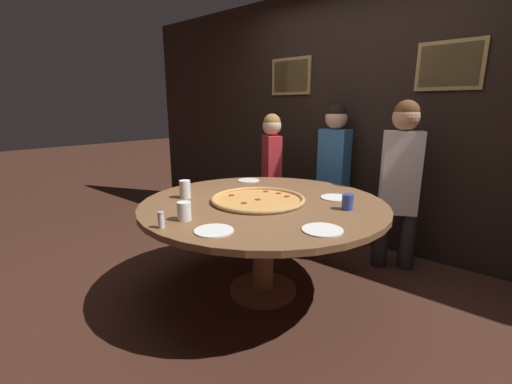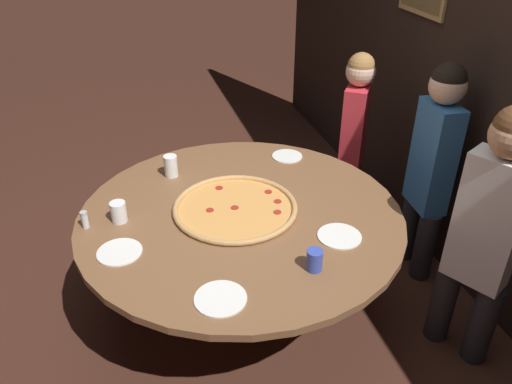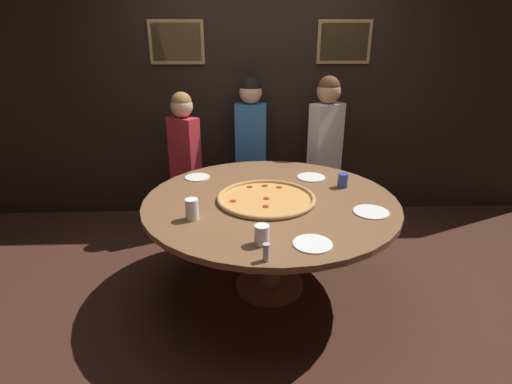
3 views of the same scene
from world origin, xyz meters
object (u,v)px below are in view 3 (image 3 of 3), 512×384
(white_plate_far_back, at_px, (371,212))
(condiment_shaker, at_px, (266,252))
(drink_cup_front_edge, at_px, (192,209))
(diner_side_right, at_px, (185,155))
(dining_table, at_px, (270,213))
(drink_cup_by_shaker, at_px, (262,235))
(white_plate_right_side, at_px, (311,177))
(diner_centre_back, at_px, (325,144))
(white_plate_near_front, at_px, (197,177))
(white_plate_beside_cup, at_px, (313,244))
(giant_pizza, at_px, (266,198))
(drink_cup_near_left, at_px, (343,180))
(diner_far_right, at_px, (251,142))

(white_plate_far_back, height_order, condiment_shaker, condiment_shaker)
(drink_cup_front_edge, bearing_deg, diner_side_right, 99.15)
(dining_table, bearing_deg, drink_cup_by_shaker, -98.38)
(drink_cup_front_edge, height_order, white_plate_right_side, drink_cup_front_edge)
(drink_cup_front_edge, distance_m, diner_centre_back, 1.81)
(white_plate_near_front, bearing_deg, drink_cup_front_edge, -86.60)
(dining_table, xyz_separation_m, drink_cup_front_edge, (-0.52, -0.31, 0.18))
(dining_table, height_order, white_plate_right_side, white_plate_right_side)
(white_plate_beside_cup, relative_size, diner_centre_back, 0.15)
(white_plate_right_side, distance_m, white_plate_far_back, 0.74)
(dining_table, xyz_separation_m, drink_cup_by_shaker, (-0.10, -0.65, 0.17))
(dining_table, distance_m, giant_pizza, 0.13)
(drink_cup_near_left, distance_m, condiment_shaker, 1.22)
(white_plate_near_front, relative_size, diner_side_right, 0.15)
(drink_cup_front_edge, bearing_deg, white_plate_right_side, 40.26)
(dining_table, bearing_deg, diner_side_right, 125.42)
(drink_cup_front_edge, relative_size, drink_cup_near_left, 1.28)
(drink_cup_near_left, relative_size, diner_side_right, 0.08)
(white_plate_far_back, bearing_deg, diner_centre_back, 91.47)
(drink_cup_near_left, relative_size, drink_cup_by_shaker, 0.93)
(diner_side_right, bearing_deg, white_plate_near_front, 142.16)
(drink_cup_near_left, xyz_separation_m, white_plate_near_front, (-1.12, 0.25, -0.05))
(white_plate_near_front, xyz_separation_m, diner_far_right, (0.46, 0.79, 0.08))
(white_plate_beside_cup, height_order, diner_side_right, diner_side_right)
(giant_pizza, relative_size, diner_side_right, 0.52)
(drink_cup_by_shaker, height_order, diner_centre_back, diner_centre_back)
(diner_centre_back, bearing_deg, white_plate_far_back, 62.78)
(dining_table, relative_size, white_plate_right_side, 7.89)
(drink_cup_near_left, height_order, diner_far_right, diner_far_right)
(drink_cup_front_edge, bearing_deg, drink_cup_by_shaker, -38.55)
(white_plate_far_back, xyz_separation_m, diner_far_right, (-0.75, 1.51, 0.08))
(diner_centre_back, bearing_deg, drink_cup_by_shaker, 39.52)
(white_plate_beside_cup, bearing_deg, drink_cup_by_shaker, 176.83)
(condiment_shaker, height_order, diner_centre_back, diner_centre_back)
(dining_table, relative_size, white_plate_beside_cup, 8.07)
(dining_table, height_order, diner_centre_back, diner_centre_back)
(drink_cup_near_left, bearing_deg, white_plate_right_side, 132.44)
(giant_pizza, bearing_deg, white_plate_beside_cup, -71.08)
(white_plate_right_side, distance_m, white_plate_near_front, 0.92)
(white_plate_far_back, bearing_deg, drink_cup_front_edge, -177.20)
(drink_cup_by_shaker, distance_m, white_plate_beside_cup, 0.29)
(condiment_shaker, relative_size, diner_side_right, 0.07)
(drink_cup_front_edge, distance_m, drink_cup_by_shaker, 0.54)
(giant_pizza, height_order, diner_far_right, diner_far_right)
(diner_far_right, bearing_deg, drink_cup_near_left, 127.37)
(drink_cup_front_edge, bearing_deg, dining_table, 31.17)
(white_plate_beside_cup, relative_size, white_plate_far_back, 0.95)
(white_plate_far_back, xyz_separation_m, condiment_shaker, (-0.72, -0.57, 0.05))
(drink_cup_by_shaker, distance_m, white_plate_near_front, 1.21)
(condiment_shaker, bearing_deg, drink_cup_by_shaker, 94.28)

